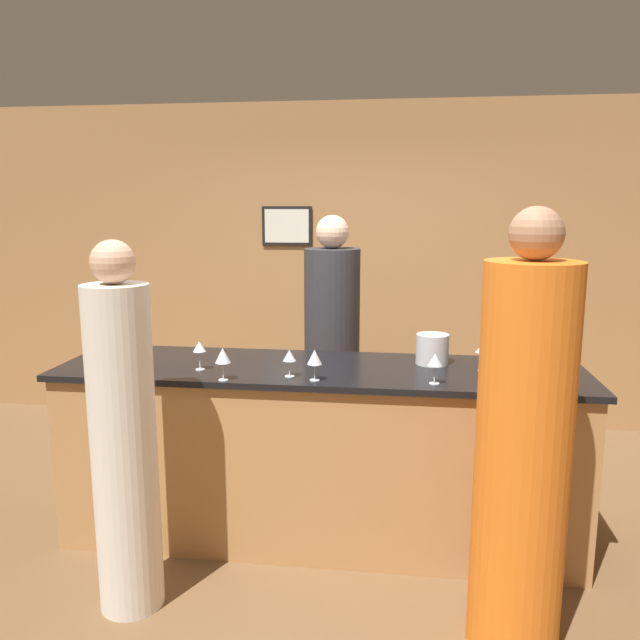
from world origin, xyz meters
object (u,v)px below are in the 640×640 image
object	(u,v)px
bartender	(332,359)
ice_bucket	(432,349)
guest_0	(124,442)
guest_1	(522,455)
wine_bottle_0	(529,367)

from	to	relation	value
bartender	ice_bucket	world-z (taller)	bartender
bartender	guest_0	world-z (taller)	bartender
bartender	guest_1	world-z (taller)	guest_1
ice_bucket	guest_1	bearing A→B (deg)	-70.55
guest_0	wine_bottle_0	size ratio (longest dim) A/B	6.34
guest_1	guest_0	bearing A→B (deg)	178.37
wine_bottle_0	ice_bucket	bearing A→B (deg)	136.21
bartender	guest_1	bearing A→B (deg)	120.77
bartender	wine_bottle_0	bearing A→B (deg)	134.04
guest_1	wine_bottle_0	distance (m)	0.59
guest_1	wine_bottle_0	size ratio (longest dim) A/B	6.87
guest_0	guest_1	size ratio (longest dim) A/B	0.92
ice_bucket	guest_0	bearing A→B (deg)	-148.03
guest_1	wine_bottle_0	world-z (taller)	guest_1
guest_0	guest_1	xyz separation A→B (m)	(1.80, -0.05, 0.05)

